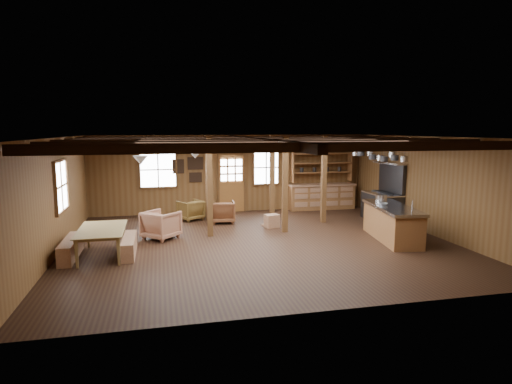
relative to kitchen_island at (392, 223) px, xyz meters
The scene contains 22 objects.
room 3.75m from the kitchen_island, behind, with size 10.04×9.04×2.84m.
ceiling_joists 4.28m from the kitchen_island, 169.00° to the left, with size 9.80×8.82×0.18m.
timber_posts 4.14m from the kitchen_island, 139.80° to the left, with size 3.95×2.35×2.80m.
back_door 6.15m from the kitchen_island, 125.90° to the left, with size 1.02×0.08×2.15m.
window_back_left 8.03m from the kitchen_island, 141.21° to the left, with size 1.32×0.06×1.32m.
window_back_right 5.60m from the kitchen_island, 114.78° to the left, with size 1.02×0.06×1.32m.
window_left 8.69m from the kitchen_island, behind, with size 0.14×1.24×1.32m.
notice_boards 7.22m from the kitchen_island, 135.68° to the left, with size 1.08×0.03×0.90m.
back_counter 4.73m from the kitchen_island, 92.42° to the left, with size 2.55×0.60×2.45m.
pendant_lamps 6.30m from the kitchen_island, 165.41° to the left, with size 1.86×2.36×0.66m.
pot_rack 2.03m from the kitchen_island, 95.77° to the left, with size 0.41×3.00×0.45m.
kitchen_island is the anchor object (origin of this frame).
step_stool 3.56m from the kitchen_island, 142.69° to the left, with size 0.46×0.32×0.41m, color brown.
commercial_range 2.58m from the kitchen_island, 65.94° to the left, with size 0.80×1.57×1.94m.
dining_table 7.50m from the kitchen_island, behind, with size 1.90×1.06×0.67m, color olive.
bench_wall 8.26m from the kitchen_island, behind, with size 0.31×1.63×0.45m, color brown.
bench_aisle 6.93m from the kitchen_island, behind, with size 0.29×1.54×0.42m, color brown.
armchair_a 6.45m from the kitchen_island, 143.52° to the left, with size 0.71×0.73×0.66m, color brown.
armchair_b 5.27m from the kitchen_island, 142.85° to the left, with size 0.76×0.78×0.71m, color #5A321B.
armchair_c 6.34m from the kitchen_island, 166.11° to the left, with size 0.83×0.86×0.78m, color #955F43.
counter_pot 0.94m from the kitchen_island, 84.98° to the left, with size 0.33×0.33×0.20m, color silver.
bowl 0.56m from the kitchen_island, 136.75° to the left, with size 0.24×0.24×0.06m, color silver.
Camera 1 is at (-2.55, -10.83, 3.00)m, focal length 30.00 mm.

